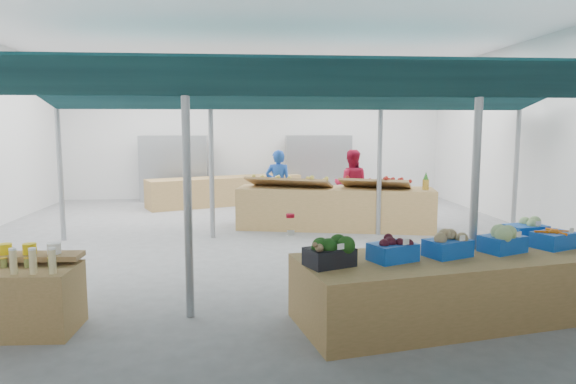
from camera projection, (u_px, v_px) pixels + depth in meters
name	position (u px, v px, depth m)	size (l,w,h in m)	color
floor	(262.00, 242.00, 10.25)	(13.00, 13.00, 0.00)	slate
hall	(259.00, 110.00, 11.34)	(13.00, 13.00, 13.00)	silver
pole_grid	(311.00, 156.00, 8.35)	(10.00, 4.60, 3.00)	gray
awnings	(311.00, 96.00, 8.23)	(9.50, 7.08, 0.30)	#0B272F
back_shelving_left	(174.00, 169.00, 15.84)	(2.00, 0.50, 2.00)	#B23F33
back_shelving_right	(318.00, 168.00, 16.22)	(2.00, 0.50, 2.00)	#B23F33
bottle_shelf	(2.00, 296.00, 5.71)	(1.68, 1.09, 1.01)	olive
veg_counter	(462.00, 286.00, 6.14)	(3.95, 1.32, 0.77)	olive
fruit_counter	(335.00, 208.00, 11.52)	(4.34, 1.03, 0.93)	olive
far_counter	(226.00, 191.00, 15.14)	(4.58, 0.92, 0.82)	olive
vendor_left	(278.00, 186.00, 12.46)	(0.63, 0.42, 1.73)	#1A48AE
vendor_right	(351.00, 185.00, 12.61)	(0.84, 0.66, 1.73)	#AB1534
crate_broccoli	(329.00, 252.00, 5.59)	(0.60, 0.52, 0.35)	black
crate_beets	(393.00, 249.00, 5.81)	(0.60, 0.52, 0.29)	blue
crate_celeriac	(448.00, 244.00, 6.01)	(0.60, 0.52, 0.31)	blue
crate_cabbage	(503.00, 239.00, 6.22)	(0.60, 0.52, 0.35)	blue
crate_carrots	(554.00, 239.00, 6.44)	(0.60, 0.52, 0.29)	blue
sparrow	(319.00, 247.00, 5.41)	(0.12, 0.09, 0.11)	brown
pole_ribbon	(290.00, 217.00, 6.84)	(0.12, 0.12, 0.28)	#AC0B1F
apple_heap_yellow	(289.00, 180.00, 11.47)	(2.02, 1.41, 0.27)	#997247
apple_heap_red	(375.00, 181.00, 11.23)	(1.65, 1.25, 0.27)	#997247
pineapple	(426.00, 181.00, 11.10)	(0.14, 0.14, 0.39)	#8C6019
crate_extra	(526.00, 229.00, 6.91)	(0.56, 0.45, 0.32)	blue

